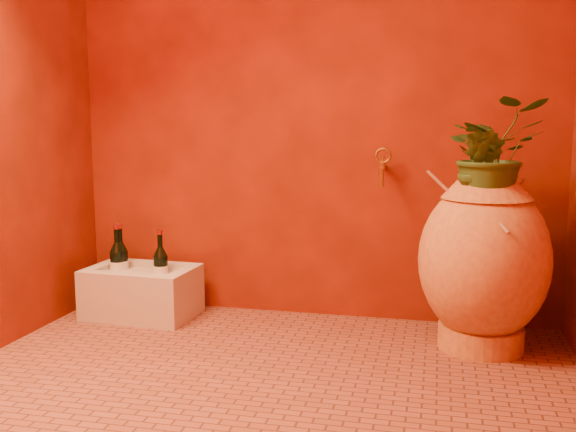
% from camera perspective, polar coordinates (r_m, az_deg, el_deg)
% --- Properties ---
extents(floor, '(2.50, 2.50, 0.00)m').
position_cam_1_polar(floor, '(2.55, -2.58, -14.98)').
color(floor, brown).
rests_on(floor, ground).
extents(wall_back, '(2.50, 0.02, 2.50)m').
position_cam_1_polar(wall_back, '(3.32, 2.11, 12.50)').
color(wall_back, '#521404').
rests_on(wall_back, ground).
extents(amphora, '(0.63, 0.63, 0.82)m').
position_cam_1_polar(amphora, '(2.97, 17.01, -3.72)').
color(amphora, gold).
rests_on(amphora, floor).
extents(stone_basin, '(0.56, 0.40, 0.26)m').
position_cam_1_polar(stone_basin, '(3.46, -12.85, -6.68)').
color(stone_basin, '#BBB09B').
rests_on(stone_basin, floor).
extents(wine_bottle_a, '(0.08, 0.08, 0.34)m').
position_cam_1_polar(wine_bottle_a, '(3.55, -14.64, -4.12)').
color(wine_bottle_a, black).
rests_on(wine_bottle_a, stone_basin).
extents(wine_bottle_b, '(0.08, 0.08, 0.32)m').
position_cam_1_polar(wine_bottle_b, '(3.42, -11.24, -4.59)').
color(wine_bottle_b, black).
rests_on(wine_bottle_b, stone_basin).
extents(wine_bottle_c, '(0.08, 0.08, 0.33)m').
position_cam_1_polar(wine_bottle_c, '(3.54, -14.90, -4.17)').
color(wine_bottle_c, black).
rests_on(wine_bottle_c, stone_basin).
extents(wall_tap, '(0.08, 0.17, 0.19)m').
position_cam_1_polar(wall_tap, '(3.17, 8.41, 4.49)').
color(wall_tap, olive).
rests_on(wall_tap, wall_back).
extents(plant_main, '(0.50, 0.47, 0.46)m').
position_cam_1_polar(plant_main, '(2.89, 17.75, 5.39)').
color(plant_main, '#284B1A').
rests_on(plant_main, amphora).
extents(plant_side, '(0.24, 0.23, 0.34)m').
position_cam_1_polar(plant_side, '(2.84, 16.68, 4.00)').
color(plant_side, '#284B1A').
rests_on(plant_side, amphora).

